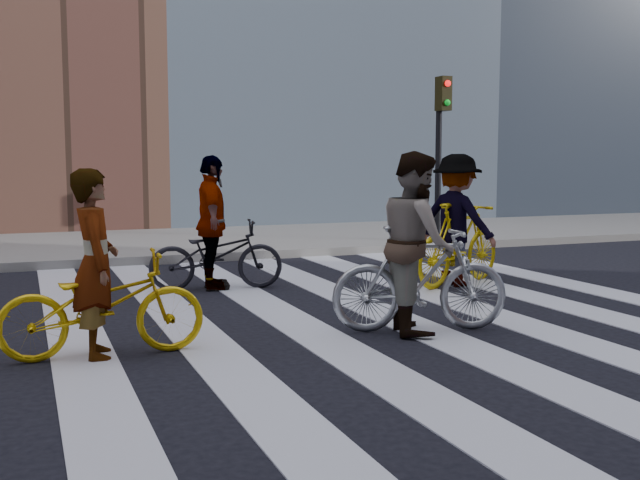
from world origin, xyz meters
TOP-DOWN VIEW (x-y plane):
  - ground at (0.00, 0.00)m, footprint 100.00×100.00m
  - sidewalk_far at (0.00, 7.50)m, footprint 100.00×5.00m
  - zebra_crosswalk at (0.00, 0.00)m, footprint 8.25×10.00m
  - traffic_signal at (4.40, 5.32)m, footprint 0.22×0.42m
  - bike_yellow_left at (-2.58, -0.71)m, footprint 1.78×0.67m
  - bike_silver_mid at (0.50, -0.87)m, footprint 1.86×0.97m
  - bike_yellow_right at (2.40, 1.42)m, footprint 1.97×1.28m
  - bike_dark_rear at (-0.82, 2.32)m, footprint 1.85×0.89m
  - rider_left at (-2.63, -0.71)m, footprint 0.41×0.61m
  - rider_mid at (0.45, -0.87)m, footprint 0.90×1.03m
  - rider_right at (2.35, 1.42)m, footprint 1.09×1.34m
  - rider_rear at (-0.87, 2.32)m, footprint 0.60×1.11m

SIDE VIEW (x-z plane):
  - ground at x=0.00m, z-range 0.00..0.00m
  - zebra_crosswalk at x=0.00m, z-range 0.00..0.01m
  - sidewalk_far at x=0.00m, z-range 0.00..0.15m
  - bike_yellow_left at x=-2.58m, z-range 0.00..0.92m
  - bike_dark_rear at x=-0.82m, z-range 0.00..0.93m
  - bike_silver_mid at x=0.50m, z-range 0.00..1.08m
  - bike_yellow_right at x=2.40m, z-range 0.00..1.15m
  - rider_left at x=-2.63m, z-range 0.00..1.65m
  - rider_rear at x=-0.87m, z-range 0.00..1.79m
  - rider_right at x=2.35m, z-range 0.00..1.81m
  - rider_mid at x=0.45m, z-range 0.00..1.81m
  - traffic_signal at x=4.40m, z-range 0.62..3.94m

